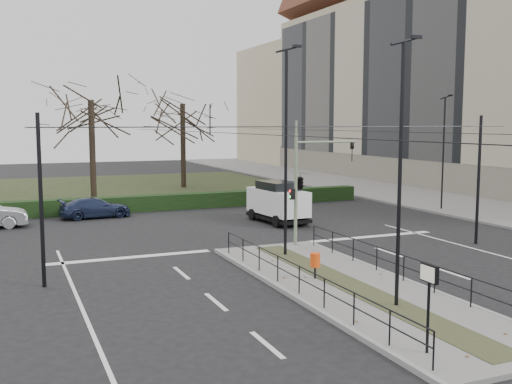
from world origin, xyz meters
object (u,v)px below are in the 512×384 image
traffic_light (302,180)px  streetlamp_median_near (400,171)px  streetlamp_sidewalk (443,151)px  bare_tree_center (183,110)px  bare_tree_near (91,107)px  white_van (278,201)px  parked_car_third (95,208)px  litter_bin (315,260)px  info_panel (429,284)px  streetlamp_median_far (286,150)px

traffic_light → streetlamp_median_near: 9.60m
traffic_light → streetlamp_sidewalk: (13.60, 6.67, 0.78)m
traffic_light → streetlamp_median_near: size_ratio=0.63×
bare_tree_center → bare_tree_near: size_ratio=1.00×
white_van → bare_tree_center: bearing=89.9°
parked_car_third → litter_bin: bearing=-168.9°
info_panel → parked_car_third: 25.63m
litter_bin → info_panel: info_panel is taller
info_panel → parked_car_third: (-4.30, 25.24, -1.24)m
info_panel → bare_tree_near: bare_tree_near is taller
litter_bin → white_van: bearing=71.0°
streetlamp_sidewalk → parked_car_third: streetlamp_sidewalk is taller
white_van → bare_tree_center: bare_tree_center is taller
streetlamp_sidewalk → bare_tree_near: bare_tree_near is taller
bare_tree_near → litter_bin: bearing=-81.1°
info_panel → parked_car_third: size_ratio=0.52×
litter_bin → bare_tree_near: bearing=98.9°
white_van → bare_tree_near: size_ratio=0.47×
white_van → bare_tree_near: 17.17m
litter_bin → streetlamp_sidewalk: bearing=37.7°
litter_bin → streetlamp_sidewalk: size_ratio=0.13×
streetlamp_median_near → parked_car_third: 22.90m
traffic_light → streetlamp_sidewalk: streetlamp_sidewalk is taller
streetlamp_sidewalk → parked_car_third: (-21.07, 5.76, -3.25)m
parked_car_third → streetlamp_sidewalk: bearing=-110.0°
streetlamp_sidewalk → parked_car_third: size_ratio=1.75×
streetlamp_median_near → parked_car_third: (-5.91, 21.83, -3.63)m
traffic_light → litter_bin: (-2.33, -5.63, -2.28)m
streetlamp_median_far → streetlamp_sidewalk: size_ratio=1.19×
info_panel → streetlamp_sidewalk: 25.78m
traffic_light → parked_car_third: bearing=121.0°
traffic_light → bare_tree_near: 21.88m
streetlamp_sidewalk → white_van: (-11.70, -0.03, -2.62)m
traffic_light → streetlamp_median_far: (-1.62, -1.74, 1.48)m
white_van → bare_tree_near: (-8.35, 13.94, 5.55)m
parked_car_third → white_van: (9.37, -5.79, 0.62)m
parked_car_third → bare_tree_near: 10.27m
streetlamp_median_far → bare_tree_center: 28.27m
streetlamp_median_near → streetlamp_median_far: (-0.06, 7.66, 0.32)m
litter_bin → parked_car_third: bearing=105.9°
litter_bin → white_van: white_van is taller
traffic_light → bare_tree_center: 26.55m
streetlamp_sidewalk → white_van: streetlamp_sidewalk is taller
info_panel → litter_bin: bearing=83.4°
info_panel → bare_tree_near: (-3.28, 33.38, 4.94)m
info_panel → streetlamp_sidewalk: streetlamp_sidewalk is taller
info_panel → streetlamp_sidewalk: (16.77, 19.47, 2.01)m
streetlamp_sidewalk → bare_tree_near: size_ratio=0.76×
litter_bin → streetlamp_median_near: size_ratio=0.11×
white_van → streetlamp_median_far: bearing=-112.8°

